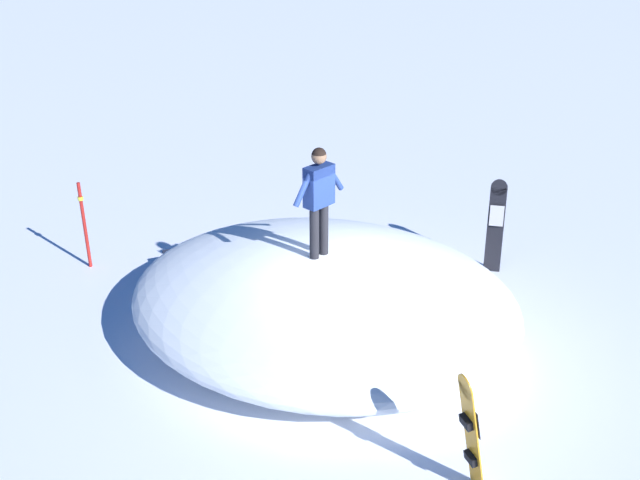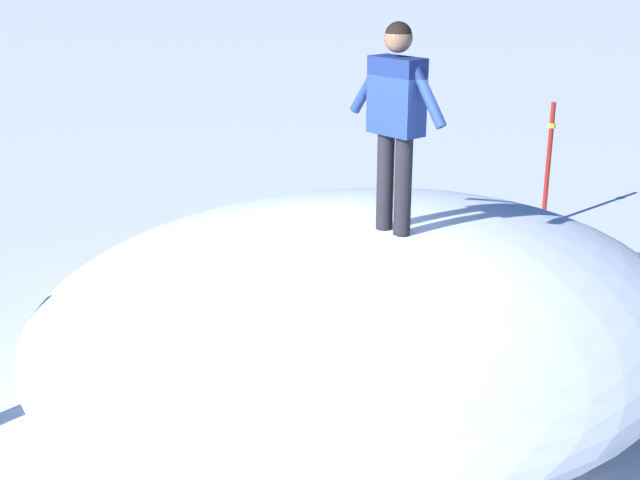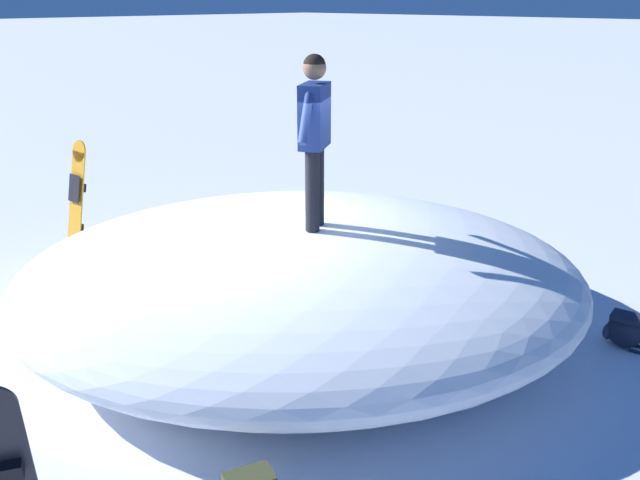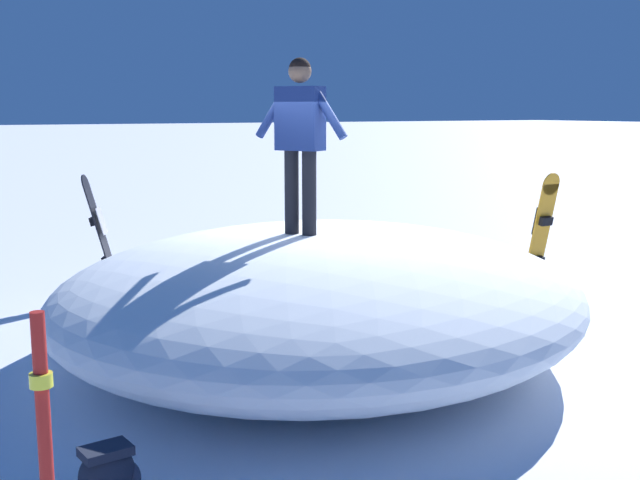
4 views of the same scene
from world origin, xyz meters
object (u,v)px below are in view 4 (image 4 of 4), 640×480
at_px(snowboard_secondary_upright, 101,233).
at_px(backpack_far, 94,307).
at_px(snowboard_primary_upright, 541,233).
at_px(backpack_near, 108,472).
at_px(snowboarder_standing, 300,130).

distance_m(snowboard_secondary_upright, backpack_far, 1.54).
distance_m(snowboard_primary_upright, backpack_far, 5.63).
relative_size(snowboard_secondary_upright, backpack_far, 2.62).
xyz_separation_m(snowboard_secondary_upright, backpack_near, (5.59, -1.34, -0.64)).
distance_m(snowboarder_standing, snowboard_primary_upright, 4.13).
relative_size(snowboarder_standing, snowboard_secondary_upright, 1.05).
relative_size(snowboard_primary_upright, backpack_near, 2.95).
height_order(snowboarder_standing, backpack_far, snowboarder_standing).
xyz_separation_m(snowboarder_standing, snowboard_primary_upright, (-0.64, 3.84, -1.38)).
bearing_deg(snowboard_secondary_upright, backpack_far, -17.88).
relative_size(snowboarder_standing, snowboard_primary_upright, 1.03).
bearing_deg(backpack_near, backpack_far, 167.90).
height_order(snowboarder_standing, backpack_near, snowboarder_standing).
xyz_separation_m(snowboard_primary_upright, backpack_near, (2.69, -6.28, -0.66)).
height_order(snowboarder_standing, snowboard_secondary_upright, snowboarder_standing).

